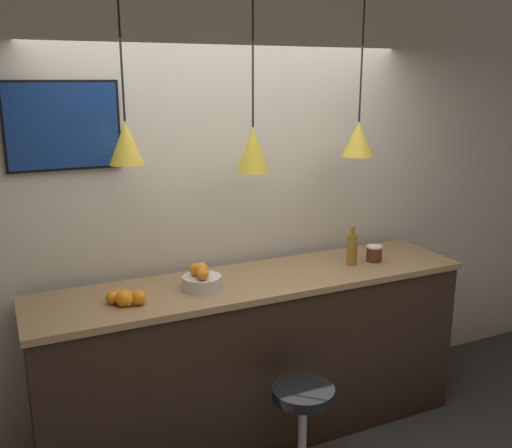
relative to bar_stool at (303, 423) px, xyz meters
The scene contains 11 objects.
back_wall 1.45m from the bar_stool, 91.51° to the left, with size 8.00×0.06×2.90m.
service_counter 0.59m from the bar_stool, 92.65° to the left, with size 2.77×0.64×1.09m.
bar_stool is the anchor object (origin of this frame).
fruit_bowl 1.01m from the bar_stool, 126.02° to the left, with size 0.23×0.23×0.16m.
orange_pile 1.23m from the bar_stool, 149.69° to the left, with size 0.21×0.18×0.09m.
juice_bottle 1.17m from the bar_stool, 39.19° to the left, with size 0.07×0.07×0.26m.
spread_jar 1.25m from the bar_stool, 32.62° to the left, with size 0.11×0.11×0.11m.
pendant_lamp_left 1.85m from the bar_stool, 141.81° to the left, with size 0.19×0.19×0.96m.
pendant_lamp_middle 1.61m from the bar_stool, 92.46° to the left, with size 0.20×0.20×1.05m.
pendant_lamp_right 1.79m from the bar_stool, 40.15° to the left, with size 0.21×0.21×1.00m.
mounted_tv 2.16m from the bar_stool, 138.26° to the left, with size 0.64×0.04×0.51m.
Camera 1 is at (-1.42, -2.33, 2.31)m, focal length 40.00 mm.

